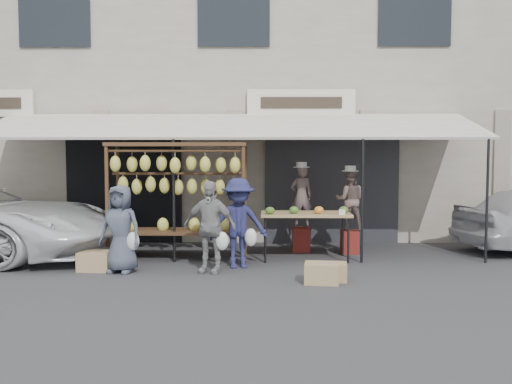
# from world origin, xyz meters

# --- Properties ---
(ground_plane) EXTENTS (90.00, 90.00, 0.00)m
(ground_plane) POSITION_xyz_m (0.00, 0.00, 0.00)
(ground_plane) COLOR #2D2D30
(shophouse) EXTENTS (24.00, 6.15, 7.30)m
(shophouse) POSITION_xyz_m (-0.00, 6.50, 3.65)
(shophouse) COLOR #B2A999
(shophouse) RESTS_ON ground_plane
(awning) EXTENTS (10.00, 2.35, 2.92)m
(awning) POSITION_xyz_m (0.01, 2.28, 2.57)
(awning) COLOR silver
(awning) RESTS_ON ground_plane
(banana_rack) EXTENTS (2.60, 0.90, 2.24)m
(banana_rack) POSITION_xyz_m (-0.95, 1.31, 1.57)
(banana_rack) COLOR #302213
(banana_rack) RESTS_ON ground_plane
(produce_table) EXTENTS (1.70, 0.90, 1.04)m
(produce_table) POSITION_xyz_m (1.47, 1.42, 0.86)
(produce_table) COLOR tan
(produce_table) RESTS_ON ground_plane
(vendor_left) EXTENTS (0.52, 0.40, 1.28)m
(vendor_left) POSITION_xyz_m (1.45, 2.33, 1.14)
(vendor_left) COLOR #5E4F4C
(vendor_left) RESTS_ON stool_left
(vendor_right) EXTENTS (0.66, 0.54, 1.23)m
(vendor_right) POSITION_xyz_m (2.41, 2.09, 1.09)
(vendor_right) COLOR #705C56
(vendor_right) RESTS_ON stool_right
(customer_left) EXTENTS (0.83, 0.64, 1.50)m
(customer_left) POSITION_xyz_m (-1.76, 0.20, 0.75)
(customer_left) COLOR #454C5C
(customer_left) RESTS_ON ground_plane
(customer_mid) EXTENTS (0.99, 0.59, 1.57)m
(customer_mid) POSITION_xyz_m (-0.25, 0.24, 0.79)
(customer_mid) COLOR gray
(customer_mid) RESTS_ON ground_plane
(customer_right) EXTENTS (1.13, 0.79, 1.60)m
(customer_right) POSITION_xyz_m (0.23, 0.65, 0.80)
(customer_right) COLOR navy
(customer_right) RESTS_ON ground_plane
(stool_left) EXTENTS (0.38, 0.38, 0.50)m
(stool_left) POSITION_xyz_m (1.45, 2.33, 0.25)
(stool_left) COLOR maroon
(stool_left) RESTS_ON ground_plane
(stool_right) EXTENTS (0.36, 0.36, 0.47)m
(stool_right) POSITION_xyz_m (2.41, 2.09, 0.24)
(stool_right) COLOR maroon
(stool_right) RESTS_ON ground_plane
(crate_near_a) EXTENTS (0.58, 0.47, 0.32)m
(crate_near_a) POSITION_xyz_m (1.59, -0.55, 0.16)
(crate_near_a) COLOR tan
(crate_near_a) RESTS_ON ground_plane
(crate_near_b) EXTENTS (0.51, 0.41, 0.28)m
(crate_near_b) POSITION_xyz_m (1.77, -0.37, 0.14)
(crate_near_b) COLOR tan
(crate_near_b) RESTS_ON ground_plane
(crate_far) EXTENTS (0.59, 0.46, 0.33)m
(crate_far) POSITION_xyz_m (-2.24, 0.35, 0.17)
(crate_far) COLOR tan
(crate_far) RESTS_ON ground_plane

